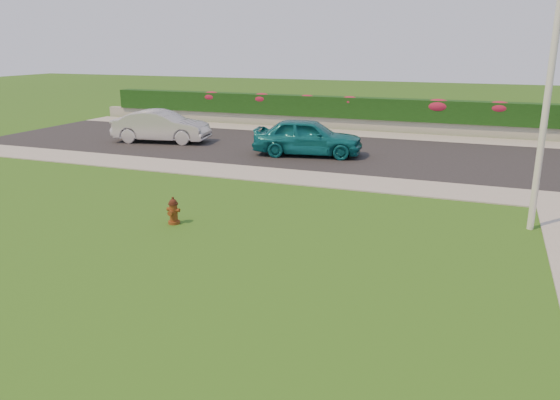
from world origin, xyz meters
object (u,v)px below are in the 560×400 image
at_px(sedan_silver, 161,126).
at_px(fire_hydrant, 173,211).
at_px(utility_pole, 545,119).
at_px(sedan_teal, 308,137).

bearing_deg(sedan_silver, fire_hydrant, -156.30).
distance_m(sedan_silver, utility_pole, 17.13).
relative_size(sedan_silver, utility_pole, 0.81).
height_order(sedan_silver, utility_pole, utility_pole).
distance_m(fire_hydrant, utility_pole, 9.29).
bearing_deg(utility_pole, fire_hydrant, -161.66).
distance_m(fire_hydrant, sedan_silver, 12.22).
height_order(sedan_teal, sedan_silver, sedan_teal).
xyz_separation_m(fire_hydrant, sedan_teal, (0.46, 9.55, 0.46)).
relative_size(fire_hydrant, sedan_teal, 0.16).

